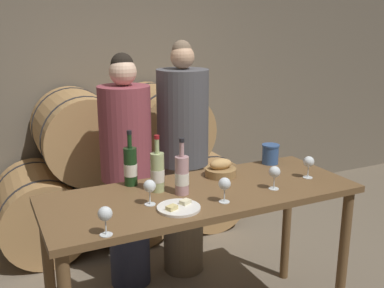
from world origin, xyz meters
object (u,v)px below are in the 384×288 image
(tasting_table, at_px, (202,211))
(bread_basket, at_px, (221,170))
(blue_crock, at_px, (270,153))
(wine_glass_far_right, at_px, (309,162))
(wine_glass_left, at_px, (150,187))
(person_left, at_px, (127,173))
(wine_bottle_red, at_px, (130,166))
(cheese_plate, at_px, (179,208))
(wine_glass_center, at_px, (225,185))
(person_right, at_px, (183,160))
(wine_glass_far_left, at_px, (105,215))
(wine_bottle_white, at_px, (157,172))
(wine_bottle_rose, at_px, (182,175))
(wine_glass_right, at_px, (275,173))

(tasting_table, height_order, bread_basket, bread_basket)
(blue_crock, relative_size, wine_glass_far_right, 0.96)
(wine_glass_left, bearing_deg, person_left, 81.30)
(tasting_table, bearing_deg, wine_bottle_red, 140.69)
(cheese_plate, relative_size, wine_glass_center, 1.64)
(bread_basket, bearing_deg, tasting_table, -140.18)
(person_right, xyz_separation_m, wine_glass_far_left, (-0.87, -1.05, 0.15))
(wine_glass_left, height_order, wine_glass_far_right, same)
(tasting_table, bearing_deg, wine_glass_far_right, -6.60)
(wine_bottle_white, relative_size, wine_glass_left, 2.37)
(bread_basket, xyz_separation_m, wine_glass_far_right, (0.48, -0.27, 0.06))
(tasting_table, height_order, blue_crock, blue_crock)
(wine_bottle_red, height_order, blue_crock, wine_bottle_red)
(wine_bottle_red, height_order, wine_glass_far_right, wine_bottle_red)
(person_left, distance_m, wine_glass_left, 0.84)
(wine_bottle_rose, height_order, bread_basket, wine_bottle_rose)
(wine_glass_left, bearing_deg, wine_bottle_white, 56.80)
(wine_bottle_white, relative_size, wine_glass_center, 2.37)
(wine_glass_center, bearing_deg, wine_glass_far_left, -171.11)
(wine_bottle_rose, bearing_deg, tasting_table, -5.81)
(person_left, height_order, wine_bottle_white, person_left)
(person_right, height_order, cheese_plate, person_right)
(tasting_table, xyz_separation_m, wine_glass_far_right, (0.71, -0.08, 0.23))
(wine_bottle_rose, xyz_separation_m, bread_basket, (0.35, 0.18, -0.07))
(wine_bottle_rose, height_order, wine_glass_center, wine_bottle_rose)
(wine_glass_center, xyz_separation_m, wine_glass_far_right, (0.67, 0.12, 0.00))
(person_left, bearing_deg, cheese_plate, -90.52)
(person_right, distance_m, wine_bottle_red, 0.75)
(wine_bottle_white, bearing_deg, wine_glass_left, -123.20)
(person_left, xyz_separation_m, cheese_plate, (-0.01, -0.93, 0.10))
(wine_bottle_rose, height_order, blue_crock, wine_bottle_rose)
(wine_glass_left, relative_size, wine_glass_far_right, 1.00)
(wine_bottle_red, relative_size, cheese_plate, 1.46)
(person_left, height_order, cheese_plate, person_left)
(wine_bottle_white, distance_m, wine_glass_far_left, 0.60)
(blue_crock, bearing_deg, wine_bottle_white, -170.16)
(wine_bottle_red, distance_m, wine_glass_far_right, 1.11)
(person_right, distance_m, cheese_plate, 1.03)
(blue_crock, distance_m, wine_glass_far_left, 1.44)
(blue_crock, height_order, cheese_plate, blue_crock)
(wine_glass_center, relative_size, wine_glass_right, 1.00)
(wine_bottle_white, distance_m, wine_glass_left, 0.21)
(blue_crock, relative_size, bread_basket, 0.68)
(person_left, relative_size, wine_glass_right, 12.12)
(blue_crock, bearing_deg, wine_glass_far_left, -156.35)
(cheese_plate, bearing_deg, wine_glass_far_left, -163.22)
(wine_glass_right, xyz_separation_m, wine_glass_far_right, (0.31, 0.07, 0.00))
(wine_bottle_white, distance_m, wine_bottle_rose, 0.15)
(wine_bottle_white, bearing_deg, wine_glass_far_left, -134.95)
(tasting_table, height_order, person_right, person_right)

